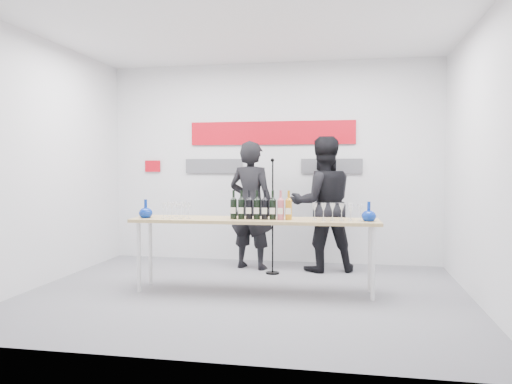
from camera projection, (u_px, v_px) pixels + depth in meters
ground at (245, 294)px, 5.67m from camera, size 5.00×5.00×0.00m
back_wall at (272, 163)px, 7.56m from camera, size 5.00×0.04×3.00m
signage at (268, 143)px, 7.52m from camera, size 3.38×0.02×0.79m
tasting_table at (254, 224)px, 5.72m from camera, size 2.85×0.68×0.85m
wine_bottles at (261, 205)px, 5.65m from camera, size 0.71×0.10×0.33m
decanter_left at (146, 208)px, 5.83m from camera, size 0.16×0.16×0.21m
decanter_right at (369, 211)px, 5.47m from camera, size 0.16×0.16×0.21m
glasses_left at (176, 210)px, 5.83m from camera, size 0.37×0.23×0.18m
glasses_right at (335, 212)px, 5.57m from camera, size 0.57×0.24×0.18m
presenter_left at (251, 205)px, 7.03m from camera, size 0.74×0.58×1.80m
presenter_right at (323, 204)px, 6.88m from camera, size 1.07×0.94×1.86m
mic_stand at (273, 239)px, 6.70m from camera, size 0.18×0.18×1.56m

